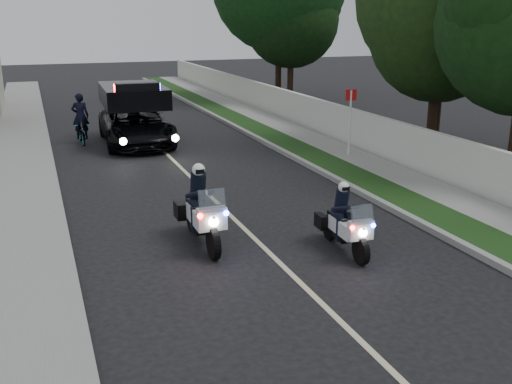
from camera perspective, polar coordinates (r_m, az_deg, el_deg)
ground at (r=10.94m, az=5.88°, el=-10.22°), size 120.00×120.00×0.00m
curb_right at (r=21.12m, az=3.82°, el=3.31°), size 0.20×60.00×0.15m
grass_verge at (r=21.41m, az=5.53°, el=3.46°), size 1.20×60.00×0.16m
sidewalk_right at (r=22.01m, az=8.58°, el=3.71°), size 1.40×60.00×0.16m
property_wall at (r=22.37m, az=10.90°, el=5.56°), size 0.22×60.00×1.50m
curb_left at (r=19.31m, az=-18.94°, el=1.16°), size 0.20×60.00×0.15m
sidewalk_left at (r=19.32m, az=-22.18°, el=0.84°), size 2.00×60.00×0.16m
lane_marking at (r=19.83m, az=-7.04°, el=2.13°), size 0.12×50.00×0.01m
police_moto_left at (r=13.41m, az=-5.22°, el=-4.98°), size 0.77×2.17×1.84m
police_moto_right at (r=13.11m, az=8.47°, el=-5.63°), size 0.72×1.84×1.54m
police_suv at (r=24.31m, az=-11.44°, el=4.60°), size 2.75×5.64×2.70m
bicycle at (r=24.89m, az=-16.43°, el=4.53°), size 0.61×1.63×0.84m
cyclist at (r=24.89m, az=-16.43°, el=4.53°), size 0.70×0.50×1.83m
sign_post at (r=21.60m, az=8.92°, el=3.24°), size 0.47×0.47×2.56m
tree_right_a at (r=20.40m, az=23.39°, el=1.26°), size 5.67×5.67×9.16m
tree_right_b at (r=23.99m, az=16.74°, el=4.06°), size 7.22×7.22×10.96m
tree_right_c at (r=23.66m, az=16.43°, el=3.93°), size 5.56×5.56×8.56m
tree_right_d at (r=36.39m, az=2.14°, el=8.83°), size 8.03×8.03×13.07m
tree_right_e at (r=35.81m, az=3.30°, el=8.69°), size 6.42×6.42×9.23m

